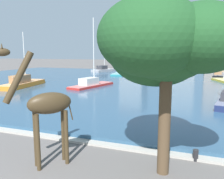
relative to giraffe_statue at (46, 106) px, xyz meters
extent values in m
cube|color=#2D5170|center=(0.42, 26.98, -2.41)|extent=(79.96, 47.99, 0.30)
cube|color=#ADA89E|center=(0.42, 2.73, -2.50)|extent=(79.96, 0.50, 0.12)
cylinder|color=#42331E|center=(-0.12, -0.47, -1.40)|extent=(0.17, 0.17, 2.32)
cylinder|color=#42331E|center=(-0.45, -0.18, -1.40)|extent=(0.17, 0.17, 2.32)
cylinder|color=#42331E|center=(0.64, 0.41, -1.40)|extent=(0.17, 0.17, 2.32)
cylinder|color=#42331E|center=(0.31, 0.70, -1.40)|extent=(0.17, 0.17, 2.32)
ellipsoid|color=#42331E|center=(0.10, 0.11, 0.10)|extent=(1.68, 1.80, 0.89)
cylinder|color=#42331E|center=(-0.63, -0.74, 1.20)|extent=(0.98, 1.08, 1.98)
ellipsoid|color=#42331E|center=(-0.96, -1.11, 2.13)|extent=(0.58, 0.61, 0.30)
cone|color=#42331E|center=(-0.90, -1.16, 2.37)|extent=(0.06, 0.06, 0.17)
cone|color=#42331E|center=(-1.01, -1.06, 2.37)|extent=(0.06, 0.06, 0.17)
cylinder|color=#42331E|center=(0.65, 0.76, -0.27)|extent=(0.20, 0.22, 0.94)
cube|color=#939399|center=(-15.15, 42.85, -2.16)|extent=(3.95, 6.60, 0.80)
ellipsoid|color=#939399|center=(-14.33, 45.68, -2.16)|extent=(2.60, 2.67, 0.76)
cube|color=#B1B1B5|center=(-15.15, 42.85, -1.73)|extent=(3.87, 6.47, 0.06)
cube|color=#333338|center=(-15.28, 42.40, -1.26)|extent=(2.16, 2.54, 0.89)
cylinder|color=silver|center=(-15.02, 43.29, 1.17)|extent=(0.12, 0.12, 5.85)
cylinder|color=silver|center=(-15.33, 42.25, -0.86)|extent=(0.69, 2.11, 0.08)
cube|color=teal|center=(-9.19, 36.75, -2.28)|extent=(3.00, 5.87, 0.56)
ellipsoid|color=teal|center=(-9.53, 39.40, -2.28)|extent=(2.32, 2.21, 0.53)
cube|color=#6EA5A8|center=(-9.19, 36.75, -1.97)|extent=(2.94, 5.75, 0.06)
cylinder|color=silver|center=(-9.25, 37.17, 1.99)|extent=(0.12, 0.12, 7.98)
cylinder|color=silver|center=(-9.12, 36.19, -1.10)|extent=(0.32, 1.96, 0.08)
cube|color=black|center=(9.31, 40.34, -2.23)|extent=(2.24, 6.17, 0.64)
ellipsoid|color=black|center=(9.55, 43.20, -2.23)|extent=(1.74, 2.24, 0.61)
cube|color=slate|center=(9.31, 40.34, -1.88)|extent=(2.20, 6.05, 0.06)
cube|color=#9E7047|center=(9.27, 39.89, -1.26)|extent=(1.39, 2.21, 1.19)
cylinder|color=silver|center=(9.35, 40.79, 1.57)|extent=(0.12, 0.12, 6.97)
cylinder|color=silver|center=(9.26, 39.74, -1.01)|extent=(0.26, 2.12, 0.08)
cube|color=orange|center=(-15.60, 16.51, -2.13)|extent=(3.02, 7.97, 0.84)
ellipsoid|color=orange|center=(-16.10, 20.17, -2.13)|extent=(2.14, 2.94, 0.80)
cube|color=#E2A56E|center=(-15.60, 16.51, -1.68)|extent=(2.96, 7.81, 0.06)
cube|color=#9E7047|center=(-15.53, 15.93, -1.17)|extent=(1.75, 2.88, 0.96)
cylinder|color=silver|center=(-15.68, 17.09, 1.53)|extent=(0.12, 0.12, 6.48)
cylinder|color=silver|center=(-15.50, 15.74, -0.81)|extent=(0.45, 2.71, 0.08)
cube|color=red|center=(-7.27, 19.66, -2.28)|extent=(3.57, 7.51, 0.56)
ellipsoid|color=red|center=(-6.52, 23.01, -2.28)|extent=(2.34, 2.87, 0.53)
cube|color=#C7716E|center=(-7.27, 19.66, -1.97)|extent=(3.50, 7.36, 0.06)
cube|color=silver|center=(-7.39, 19.13, -1.50)|extent=(1.95, 2.78, 0.87)
cylinder|color=silver|center=(-7.15, 20.19, 2.27)|extent=(0.12, 0.12, 8.54)
cylinder|color=silver|center=(-7.43, 18.95, -1.10)|extent=(0.63, 2.49, 0.08)
ellipsoid|color=gold|center=(8.80, 33.93, -2.27)|extent=(2.31, 2.45, 0.53)
cylinder|color=brown|center=(4.57, 1.04, -0.65)|extent=(0.46, 0.46, 3.81)
ellipsoid|color=#1E4C23|center=(4.57, 1.04, 2.31)|extent=(3.30, 3.30, 2.47)
ellipsoid|color=#1E4C23|center=(5.70, 0.70, 2.58)|extent=(3.12, 3.12, 2.34)
ellipsoid|color=#1E4C23|center=(3.99, 2.04, 2.23)|extent=(4.00, 4.00, 3.00)
ellipsoid|color=#1E4C23|center=(4.12, 0.33, 2.64)|extent=(3.68, 3.68, 2.76)
cylinder|color=#232326|center=(5.77, 2.58, -2.31)|extent=(0.24, 0.24, 0.50)
cube|color=gray|center=(-10.36, 53.37, 2.86)|extent=(5.82, 7.58, 10.83)
cube|color=#51281E|center=(-10.36, 53.37, 8.68)|extent=(5.94, 7.73, 0.80)
cube|color=gray|center=(1.27, 54.49, 3.40)|extent=(7.64, 5.22, 11.92)
cube|color=#42424C|center=(1.27, 54.49, 9.77)|extent=(7.80, 5.33, 0.80)
cube|color=tan|center=(11.38, 54.07, 3.05)|extent=(8.48, 6.07, 11.22)
camera|label=1|loc=(5.65, -7.65, 2.11)|focal=37.26mm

